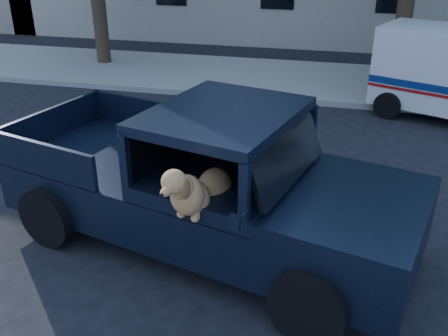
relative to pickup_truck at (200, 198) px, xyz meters
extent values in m
plane|color=black|center=(-1.80, -0.78, -0.69)|extent=(120.00, 120.00, 0.00)
cube|color=gray|center=(-1.80, 8.42, -0.61)|extent=(60.00, 4.00, 0.15)
cylinder|color=#332619|center=(3.20, 8.82, 1.51)|extent=(0.44, 0.44, 4.40)
cube|color=black|center=(0.10, 0.00, 0.00)|extent=(6.07, 3.58, 0.72)
cube|color=black|center=(2.06, -0.52, 0.45)|extent=(2.15, 2.54, 0.18)
cube|color=black|center=(0.36, -0.07, 1.28)|extent=(2.18, 2.47, 0.13)
cube|color=black|center=(1.22, -0.30, 0.90)|extent=(0.75, 1.90, 0.62)
cube|color=black|center=(0.45, -0.60, 0.21)|extent=(0.74, 0.74, 0.42)
cube|color=black|center=(0.86, -1.62, 0.71)|extent=(0.12, 0.08, 0.18)
cube|color=navy|center=(3.76, 5.56, 0.20)|extent=(2.81, 1.18, 0.16)
cube|color=#9E0F0F|center=(3.76, 5.56, 0.06)|extent=(2.81, 1.18, 0.06)
camera|label=1|loc=(1.77, -5.83, 3.43)|focal=40.00mm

